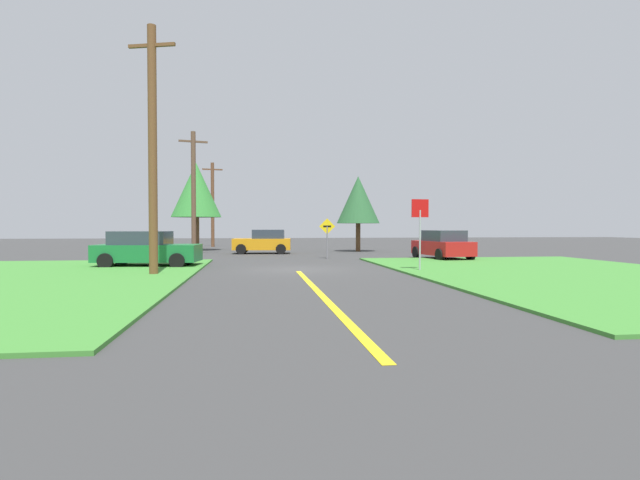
{
  "coord_description": "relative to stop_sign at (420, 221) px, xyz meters",
  "views": [
    {
      "loc": [
        -1.74,
        -21.4,
        1.83
      ],
      "look_at": [
        1.48,
        3.56,
        1.16
      ],
      "focal_mm": 28.32,
      "sensor_mm": 36.0,
      "label": 1
    }
  ],
  "objects": [
    {
      "name": "car_on_crossroad",
      "position": [
        3.75,
        7.24,
        -1.25
      ],
      "size": [
        2.48,
        4.29,
        1.62
      ],
      "rotation": [
        0.0,
        0.0,
        1.7
      ],
      "color": "red",
      "rests_on": "ground"
    },
    {
      "name": "ground_plane",
      "position": [
        -4.86,
        1.76,
        -2.05
      ],
      "size": [
        120.0,
        120.0,
        0.0
      ],
      "primitive_type": "plane",
      "color": "#383838"
    },
    {
      "name": "direction_sign",
      "position": [
        -2.54,
        8.67,
        -0.63
      ],
      "size": [
        0.9,
        0.09,
        2.29
      ],
      "color": "slate",
      "rests_on": "ground"
    },
    {
      "name": "utility_pole_far",
      "position": [
        -10.4,
        26.83,
        1.86
      ],
      "size": [
        1.79,
        0.45,
        7.6
      ],
      "color": "brown",
      "rests_on": "ground"
    },
    {
      "name": "parked_car_near_building",
      "position": [
        -11.48,
        3.88,
        -1.24
      ],
      "size": [
        4.67,
        2.48,
        1.62
      ],
      "rotation": [
        0.0,
        0.0,
        -0.1
      ],
      "color": "#196B33",
      "rests_on": "ground"
    },
    {
      "name": "utility_pole_mid",
      "position": [
        -10.48,
        13.24,
        2.0
      ],
      "size": [
        1.77,
        0.56,
        7.86
      ],
      "color": "brown",
      "rests_on": "ground"
    },
    {
      "name": "stop_sign",
      "position": [
        0.0,
        0.0,
        0.0
      ],
      "size": [
        0.73,
        0.11,
        2.93
      ],
      "rotation": [
        0.0,
        0.0,
        3.25
      ],
      "color": "#9EA0A8",
      "rests_on": "ground"
    },
    {
      "name": "car_approaching_junction",
      "position": [
        -6.03,
        14.73,
        -1.25
      ],
      "size": [
        4.0,
        2.27,
        1.62
      ],
      "rotation": [
        0.0,
        0.0,
        3.06
      ],
      "color": "orange",
      "rests_on": "ground"
    },
    {
      "name": "lane_stripe_center",
      "position": [
        -4.86,
        -6.24,
        -2.04
      ],
      "size": [
        0.2,
        14.0,
        0.01
      ],
      "primitive_type": "cube",
      "color": "yellow",
      "rests_on": "ground"
    },
    {
      "name": "grass_verge_right",
      "position": [
        5.15,
        -2.24,
        -2.01
      ],
      "size": [
        12.0,
        20.0,
        0.08
      ],
      "primitive_type": "cube",
      "color": "#3D8331",
      "rests_on": "ground"
    },
    {
      "name": "pine_tree_center",
      "position": [
        -11.07,
        19.97,
        2.57
      ],
      "size": [
        3.8,
        3.8,
        6.74
      ],
      "color": "brown",
      "rests_on": "ground"
    },
    {
      "name": "utility_pole_near",
      "position": [
        -10.34,
        -0.35,
        2.66
      ],
      "size": [
        1.77,
        0.6,
        9.21
      ],
      "color": "brown",
      "rests_on": "ground"
    },
    {
      "name": "oak_tree_left",
      "position": [
        0.94,
        16.86,
        1.74
      ],
      "size": [
        3.16,
        3.16,
        5.55
      ],
      "color": "brown",
      "rests_on": "ground"
    }
  ]
}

